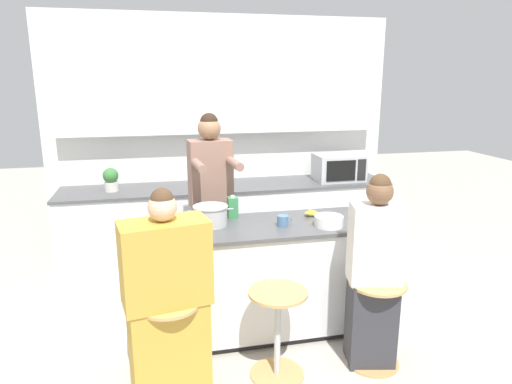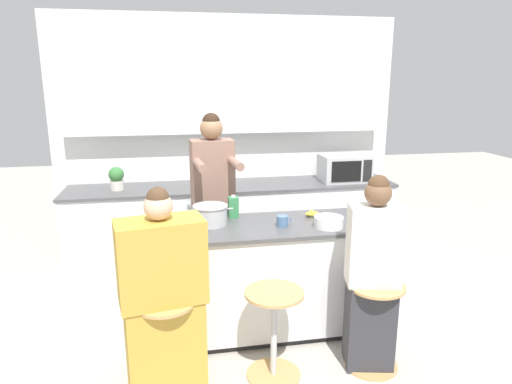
{
  "view_description": "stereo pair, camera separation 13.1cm",
  "coord_description": "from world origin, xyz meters",
  "px_view_note": "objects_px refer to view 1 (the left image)",
  "views": [
    {
      "loc": [
        -0.76,
        -3.32,
        2.04
      ],
      "look_at": [
        0.0,
        0.07,
        1.17
      ],
      "focal_mm": 32.0,
      "sensor_mm": 36.0,
      "label": 1
    },
    {
      "loc": [
        -0.63,
        -3.34,
        2.04
      ],
      "look_at": [
        0.0,
        0.07,
        1.17
      ],
      "focal_mm": 32.0,
      "sensor_mm": 36.0,
      "label": 2
    }
  ],
  "objects_px": {
    "cooking_pot": "(211,215)",
    "person_seated_near": "(374,280)",
    "bar_stool_leftmost": "(171,340)",
    "person_wrapped_blanket": "(167,301)",
    "juice_carton": "(233,207)",
    "bar_stool_rightmost": "(375,317)",
    "potted_plant": "(111,179)",
    "fruit_bowl": "(159,225)",
    "banana_bunch": "(311,213)",
    "microwave": "(339,168)",
    "coffee_cup_near": "(283,221)",
    "person_cooking": "(211,212)",
    "kitchen_island": "(258,278)",
    "bar_stool_center": "(277,327)"
  },
  "relations": [
    {
      "from": "cooking_pot",
      "to": "person_cooking",
      "type": "bearing_deg",
      "value": 82.25
    },
    {
      "from": "kitchen_island",
      "to": "fruit_bowl",
      "type": "xyz_separation_m",
      "value": [
        -0.76,
        0.05,
        0.49
      ]
    },
    {
      "from": "fruit_bowl",
      "to": "coffee_cup_near",
      "type": "relative_size",
      "value": 1.67
    },
    {
      "from": "fruit_bowl",
      "to": "banana_bunch",
      "type": "distance_m",
      "value": 1.25
    },
    {
      "from": "cooking_pot",
      "to": "person_seated_near",
      "type": "bearing_deg",
      "value": -32.27
    },
    {
      "from": "cooking_pot",
      "to": "banana_bunch",
      "type": "distance_m",
      "value": 0.85
    },
    {
      "from": "coffee_cup_near",
      "to": "banana_bunch",
      "type": "distance_m",
      "value": 0.36
    },
    {
      "from": "person_seated_near",
      "to": "banana_bunch",
      "type": "height_order",
      "value": "person_seated_near"
    },
    {
      "from": "person_seated_near",
      "to": "banana_bunch",
      "type": "bearing_deg",
      "value": 119.13
    },
    {
      "from": "person_wrapped_blanket",
      "to": "microwave",
      "type": "distance_m",
      "value": 2.82
    },
    {
      "from": "kitchen_island",
      "to": "fruit_bowl",
      "type": "distance_m",
      "value": 0.9
    },
    {
      "from": "kitchen_island",
      "to": "person_cooking",
      "type": "bearing_deg",
      "value": 117.77
    },
    {
      "from": "bar_stool_center",
      "to": "coffee_cup_near",
      "type": "xyz_separation_m",
      "value": [
        0.18,
        0.54,
        0.59
      ]
    },
    {
      "from": "bar_stool_leftmost",
      "to": "microwave",
      "type": "distance_m",
      "value": 2.87
    },
    {
      "from": "bar_stool_center",
      "to": "fruit_bowl",
      "type": "bearing_deg",
      "value": 138.96
    },
    {
      "from": "bar_stool_center",
      "to": "fruit_bowl",
      "type": "distance_m",
      "value": 1.16
    },
    {
      "from": "coffee_cup_near",
      "to": "fruit_bowl",
      "type": "bearing_deg",
      "value": 172.89
    },
    {
      "from": "kitchen_island",
      "to": "bar_stool_center",
      "type": "xyz_separation_m",
      "value": [
        0.0,
        -0.61,
        -0.09
      ]
    },
    {
      "from": "juice_carton",
      "to": "potted_plant",
      "type": "relative_size",
      "value": 0.79
    },
    {
      "from": "bar_stool_leftmost",
      "to": "coffee_cup_near",
      "type": "height_order",
      "value": "coffee_cup_near"
    },
    {
      "from": "coffee_cup_near",
      "to": "potted_plant",
      "type": "relative_size",
      "value": 0.5
    },
    {
      "from": "person_wrapped_blanket",
      "to": "potted_plant",
      "type": "bearing_deg",
      "value": 92.81
    },
    {
      "from": "person_cooking",
      "to": "fruit_bowl",
      "type": "xyz_separation_m",
      "value": [
        -0.46,
        -0.51,
        0.08
      ]
    },
    {
      "from": "kitchen_island",
      "to": "potted_plant",
      "type": "xyz_separation_m",
      "value": [
        -1.21,
        1.42,
        0.57
      ]
    },
    {
      "from": "kitchen_island",
      "to": "potted_plant",
      "type": "relative_size",
      "value": 7.58
    },
    {
      "from": "kitchen_island",
      "to": "bar_stool_center",
      "type": "bearing_deg",
      "value": -90.0
    },
    {
      "from": "kitchen_island",
      "to": "bar_stool_leftmost",
      "type": "height_order",
      "value": "kitchen_island"
    },
    {
      "from": "bar_stool_rightmost",
      "to": "potted_plant",
      "type": "bearing_deg",
      "value": 133.44
    },
    {
      "from": "cooking_pot",
      "to": "kitchen_island",
      "type": "bearing_deg",
      "value": -12.16
    },
    {
      "from": "bar_stool_center",
      "to": "person_wrapped_blanket",
      "type": "distance_m",
      "value": 0.78
    },
    {
      "from": "bar_stool_rightmost",
      "to": "coffee_cup_near",
      "type": "relative_size",
      "value": 5.36
    },
    {
      "from": "bar_stool_rightmost",
      "to": "coffee_cup_near",
      "type": "height_order",
      "value": "coffee_cup_near"
    },
    {
      "from": "banana_bunch",
      "to": "potted_plant",
      "type": "xyz_separation_m",
      "value": [
        -1.7,
        1.29,
        0.09
      ]
    },
    {
      "from": "person_seated_near",
      "to": "person_cooking",
      "type": "bearing_deg",
      "value": 143.17
    },
    {
      "from": "potted_plant",
      "to": "cooking_pot",
      "type": "bearing_deg",
      "value": -57.63
    },
    {
      "from": "person_wrapped_blanket",
      "to": "banana_bunch",
      "type": "bearing_deg",
      "value": 20.25
    },
    {
      "from": "kitchen_island",
      "to": "banana_bunch",
      "type": "height_order",
      "value": "banana_bunch"
    },
    {
      "from": "person_cooking",
      "to": "microwave",
      "type": "xyz_separation_m",
      "value": [
        1.54,
        0.81,
        0.18
      ]
    },
    {
      "from": "bar_stool_leftmost",
      "to": "juice_carton",
      "type": "bearing_deg",
      "value": 56.09
    },
    {
      "from": "person_wrapped_blanket",
      "to": "microwave",
      "type": "xyz_separation_m",
      "value": [
        1.98,
        1.97,
        0.41
      ]
    },
    {
      "from": "bar_stool_leftmost",
      "to": "person_wrapped_blanket",
      "type": "relative_size",
      "value": 0.46
    },
    {
      "from": "bar_stool_leftmost",
      "to": "juice_carton",
      "type": "distance_m",
      "value": 1.19
    },
    {
      "from": "coffee_cup_near",
      "to": "potted_plant",
      "type": "bearing_deg",
      "value": 133.23
    },
    {
      "from": "person_seated_near",
      "to": "banana_bunch",
      "type": "distance_m",
      "value": 0.81
    },
    {
      "from": "fruit_bowl",
      "to": "person_wrapped_blanket",
      "type": "bearing_deg",
      "value": -87.84
    },
    {
      "from": "bar_stool_leftmost",
      "to": "cooking_pot",
      "type": "height_order",
      "value": "cooking_pot"
    },
    {
      "from": "bar_stool_rightmost",
      "to": "person_wrapped_blanket",
      "type": "relative_size",
      "value": 0.46
    },
    {
      "from": "person_wrapped_blanket",
      "to": "bar_stool_rightmost",
      "type": "bearing_deg",
      "value": -11.68
    },
    {
      "from": "person_seated_near",
      "to": "coffee_cup_near",
      "type": "xyz_separation_m",
      "value": [
        -0.52,
        0.53,
        0.31
      ]
    },
    {
      "from": "bar_stool_leftmost",
      "to": "person_wrapped_blanket",
      "type": "bearing_deg",
      "value": 135.25
    }
  ]
}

